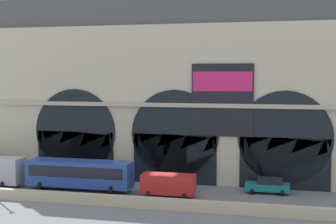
# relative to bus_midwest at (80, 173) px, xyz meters

# --- Properties ---
(ground_plane) EXTENTS (200.00, 200.00, 0.00)m
(ground_plane) POSITION_rel_bus_midwest_xyz_m (8.76, 0.45, -1.78)
(ground_plane) COLOR slate
(quay_parapet_wall) EXTENTS (90.00, 0.70, 0.98)m
(quay_parapet_wall) POSITION_rel_bus_midwest_xyz_m (8.76, -4.75, -1.29)
(quay_parapet_wall) COLOR #BCAD8C
(quay_parapet_wall) RESTS_ON ground
(station_building) EXTENTS (48.91, 4.74, 20.62)m
(station_building) POSITION_rel_bus_midwest_xyz_m (8.80, 7.61, 8.22)
(station_building) COLOR beige
(station_building) RESTS_ON ground
(bus_midwest) EXTENTS (11.00, 3.25, 3.10)m
(bus_midwest) POSITION_rel_bus_midwest_xyz_m (0.00, 0.00, 0.00)
(bus_midwest) COLOR #28479E
(bus_midwest) RESTS_ON ground
(van_center) EXTENTS (5.20, 2.48, 2.20)m
(van_center) POSITION_rel_bus_midwest_xyz_m (9.42, -0.29, -0.54)
(van_center) COLOR red
(van_center) RESTS_ON ground
(car_mideast) EXTENTS (4.40, 2.22, 1.55)m
(car_mideast) POSITION_rel_bus_midwest_xyz_m (18.83, 3.35, -0.98)
(car_mideast) COLOR #19727A
(car_mideast) RESTS_ON ground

